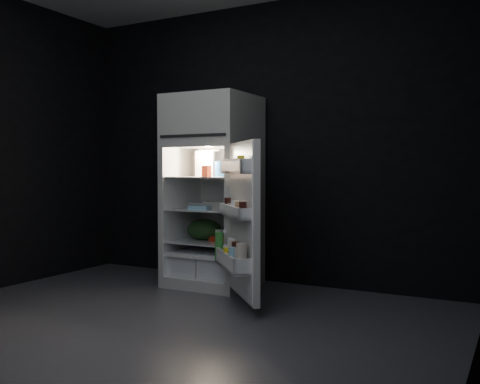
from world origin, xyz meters
The scene contains 18 objects.
floor centered at (0.00, 0.00, 0.00)m, with size 4.00×3.40×0.00m, color #4D4D52.
wall_back centered at (0.00, 1.70, 1.35)m, with size 4.00×0.00×2.70m, color black.
wall_right centered at (2.00, 0.00, 1.35)m, with size 0.00×3.40×2.70m, color black.
refrigerator centered at (-0.35, 1.32, 0.96)m, with size 0.76×0.71×1.78m.
fridge_door centered at (0.29, 0.66, 0.68)m, with size 0.63×0.66×1.22m.
milk_jug centered at (-0.45, 1.33, 1.15)m, with size 0.17×0.17×0.24m, color white.
mayo_jar centered at (-0.27, 1.32, 1.10)m, with size 0.10×0.10×0.14m, color #1E5AA3.
jam_jar centered at (-0.13, 1.25, 1.09)m, with size 0.11×0.11×0.13m, color black.
amber_bottle centered at (-0.59, 1.42, 1.14)m, with size 0.08×0.08×0.22m, color orange.
small_carton centered at (-0.28, 1.08, 1.08)m, with size 0.07×0.05×0.10m, color red.
egg_carton centered at (-0.24, 1.22, 0.76)m, with size 0.28×0.11×0.07m, color gray.
pie centered at (-0.46, 1.32, 0.75)m, with size 0.26×0.26×0.04m, color #A48257.
flat_package centered at (-0.35, 1.06, 0.75)m, with size 0.19×0.09×0.04m, color #83B5CB.
wrapped_pkg centered at (-0.12, 1.39, 0.75)m, with size 0.13×0.11×0.05m, color beige.
produce_bag centered at (-0.42, 1.27, 0.52)m, with size 0.34×0.29×0.20m, color #193815.
yogurt_tray centered at (-0.19, 1.24, 0.45)m, with size 0.27×0.15×0.05m, color #B0220F.
small_can_red centered at (-0.15, 1.46, 0.47)m, with size 0.07×0.07×0.09m, color #B0220F.
small_can_silver centered at (-0.14, 1.44, 0.47)m, with size 0.07×0.07×0.09m, color silver.
Camera 1 is at (2.25, -3.01, 1.09)m, focal length 40.00 mm.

